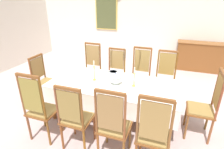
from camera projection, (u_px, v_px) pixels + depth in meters
The scene contains 23 objects.
ground at pixel (117, 110), 3.91m from camera, with size 8.10×6.57×0.04m, color #C1A9A6.
back_wall at pixel (148, 12), 6.09m from camera, with size 8.10×0.08×3.47m, color silver.
dining_table at pixel (113, 87), 3.40m from camera, with size 2.35×1.07×0.74m.
tablecloth at pixel (113, 87), 3.40m from camera, with size 2.37×1.09×0.34m.
chair_south_a at pixel (40, 107), 2.87m from camera, with size 0.44×0.42×1.22m.
chair_north_a at pixel (91, 67), 4.52m from camera, with size 0.44×0.42×1.18m.
chair_south_b at pixel (75, 116), 2.70m from camera, with size 0.44×0.42×1.13m.
chair_north_b at pixel (115, 71), 4.33m from camera, with size 0.44×0.42×1.11m.
chair_south_c at pixel (113, 124), 2.51m from camera, with size 0.44×0.42×1.18m.
chair_north_c at pixel (140, 73), 4.15m from camera, with size 0.44×0.42×1.19m.
chair_south_d at pixel (154, 133), 2.34m from camera, with size 0.44×0.42×1.20m.
chair_north_d at pixel (165, 77), 3.98m from camera, with size 0.44×0.42×1.16m.
chair_head_west at pixel (44, 79), 3.92m from camera, with size 0.42×0.44×1.09m.
chair_head_east at pixel (206, 105), 2.94m from camera, with size 0.42×0.44×1.21m.
soup_tureen at pixel (116, 79), 3.32m from camera, with size 0.25×0.25×0.20m.
candlestick_west at pixel (94, 72), 3.42m from camera, with size 0.07×0.07×0.39m.
candlestick_east at pixel (134, 79), 3.19m from camera, with size 0.07×0.07×0.36m.
bowl_near_left at pixel (101, 91), 3.05m from camera, with size 0.17×0.17×0.04m.
bowl_near_right at pixel (113, 72), 3.78m from camera, with size 0.19×0.19×0.04m.
spoon_primary at pixel (95, 90), 3.12m from camera, with size 0.05×0.18×0.01m.
spoon_secondary at pixel (108, 72), 3.85m from camera, with size 0.04×0.18×0.01m.
sideboard at pixel (200, 57), 5.78m from camera, with size 1.44×0.48×0.90m.
framed_painting at pixel (106, 11), 6.49m from camera, with size 0.82×0.05×1.29m.
Camera 1 is at (0.98, -3.14, 2.23)m, focal length 29.27 mm.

